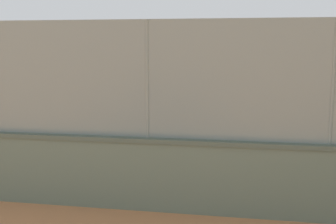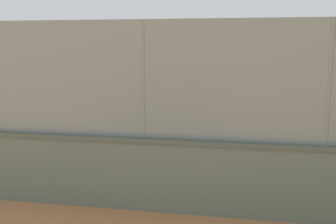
# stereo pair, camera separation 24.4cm
# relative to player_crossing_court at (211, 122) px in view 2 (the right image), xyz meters

# --- Properties ---
(ground_plane) EXTENTS (260.00, 260.00, 0.00)m
(ground_plane) POSITION_rel_player_crossing_court_xyz_m (0.95, -5.79, -0.85)
(ground_plane) COLOR #B27247
(perimeter_wall) EXTENTS (32.88, 0.87, 1.39)m
(perimeter_wall) POSITION_rel_player_crossing_court_xyz_m (0.77, 4.63, -0.15)
(perimeter_wall) COLOR slate
(perimeter_wall) RESTS_ON ground_plane
(fence_panel_on_wall) EXTENTS (32.28, 0.54, 2.15)m
(fence_panel_on_wall) POSITION_rel_player_crossing_court_xyz_m (0.77, 4.63, 1.62)
(fence_panel_on_wall) COLOR gray
(fence_panel_on_wall) RESTS_ON perimeter_wall
(player_crossing_court) EXTENTS (0.69, 1.17, 1.45)m
(player_crossing_court) POSITION_rel_player_crossing_court_xyz_m (0.00, 0.00, 0.00)
(player_crossing_court) COLOR #B2B2B2
(player_crossing_court) RESTS_ON ground_plane
(player_near_wall_returning) EXTENTS (0.70, 1.12, 1.56)m
(player_near_wall_returning) POSITION_rel_player_crossing_court_xyz_m (2.22, -0.59, 0.07)
(player_near_wall_returning) COLOR #B2B2B2
(player_near_wall_returning) RESTS_ON ground_plane
(sports_ball) EXTENTS (0.19, 0.19, 0.19)m
(sports_ball) POSITION_rel_player_crossing_court_xyz_m (-0.64, 0.99, -0.01)
(sports_ball) COLOR white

